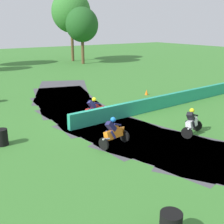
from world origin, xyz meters
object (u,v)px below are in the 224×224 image
object	(u,v)px
motorcycle_chase_orange	(114,132)
tire_stack_mid_a	(2,137)
traffic_cone	(147,92)
motorcycle_trailing_white	(192,122)
motorcycle_lead_red	(95,109)

from	to	relation	value
motorcycle_chase_orange	tire_stack_mid_a	xyz separation A→B (m)	(-4.47, 3.01, -0.25)
traffic_cone	tire_stack_mid_a	bearing A→B (deg)	-162.16
motorcycle_chase_orange	motorcycle_trailing_white	distance (m)	4.36
motorcycle_chase_orange	tire_stack_mid_a	world-z (taller)	motorcycle_chase_orange
motorcycle_lead_red	tire_stack_mid_a	distance (m)	5.74
motorcycle_lead_red	traffic_cone	bearing A→B (deg)	24.94
motorcycle_lead_red	motorcycle_trailing_white	world-z (taller)	motorcycle_trailing_white
motorcycle_trailing_white	tire_stack_mid_a	world-z (taller)	motorcycle_trailing_white
motorcycle_lead_red	motorcycle_chase_orange	bearing A→B (deg)	-107.48
motorcycle_chase_orange	traffic_cone	distance (m)	10.78
motorcycle_lead_red	motorcycle_trailing_white	bearing A→B (deg)	-58.64
traffic_cone	motorcycle_trailing_white	bearing A→B (deg)	-115.63
motorcycle_trailing_white	tire_stack_mid_a	bearing A→B (deg)	154.73
motorcycle_lead_red	tire_stack_mid_a	xyz separation A→B (m)	(-5.68, -0.84, -0.25)
motorcycle_lead_red	traffic_cone	size ratio (longest dim) A/B	3.82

